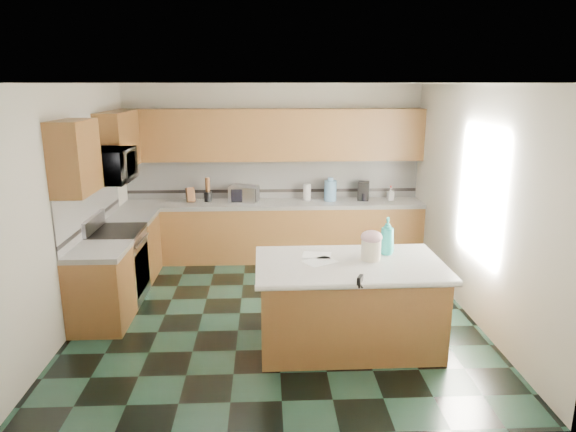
{
  "coord_description": "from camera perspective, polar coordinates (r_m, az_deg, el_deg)",
  "views": [
    {
      "loc": [
        -0.12,
        -5.74,
        2.7
      ],
      "look_at": [
        0.15,
        0.35,
        1.12
      ],
      "focal_mm": 32.0,
      "sensor_mm": 36.0,
      "label": 1
    }
  ],
  "objects": [
    {
      "name": "treat_jar_knob",
      "position": [
        5.33,
        9.29,
        -1.83
      ],
      "size": [
        0.07,
        0.03,
        0.03
      ],
      "primitive_type": "cylinder",
      "rotation": [
        0.0,
        1.57,
        0.0
      ],
      "color": "tan",
      "rests_on": "treat_jar_lid"
    },
    {
      "name": "left_counter_front",
      "position": [
        6.08,
        -20.46,
        -3.72
      ],
      "size": [
        0.64,
        0.72,
        0.06
      ],
      "primitive_type": "cube",
      "color": "white",
      "rests_on": "left_base_cab_front"
    },
    {
      "name": "water_jug",
      "position": [
        8.03,
        4.72,
        2.83
      ],
      "size": [
        0.19,
        0.19,
        0.32
      ],
      "primitive_type": "cylinder",
      "color": "#6A9FD1",
      "rests_on": "back_countertop"
    },
    {
      "name": "back_upper_cab",
      "position": [
        7.91,
        -1.68,
        9.01
      ],
      "size": [
        4.6,
        0.33,
        0.78
      ],
      "primitive_type": "cube",
      "color": "#513217",
      "rests_on": "wall_back"
    },
    {
      "name": "soap_bottle_back",
      "position": [
        8.2,
        11.32,
        2.43
      ],
      "size": [
        0.11,
        0.11,
        0.2
      ],
      "primitive_type": "imported",
      "rotation": [
        0.0,
        0.0,
        0.22
      ],
      "color": "white",
      "rests_on": "back_countertop"
    },
    {
      "name": "water_jug_neck",
      "position": [
        7.99,
        4.75,
        4.1
      ],
      "size": [
        0.09,
        0.09,
        0.05
      ],
      "primitive_type": "cylinder",
      "color": "#6A9FD1",
      "rests_on": "water_jug"
    },
    {
      "name": "clamp_handle",
      "position": [
        4.76,
        8.14,
        -7.7
      ],
      "size": [
        0.02,
        0.08,
        0.02
      ],
      "primitive_type": "cylinder",
      "rotation": [
        1.57,
        0.0,
        0.0
      ],
      "color": "black",
      "rests_on": "island_top"
    },
    {
      "name": "range_oven_door",
      "position": [
        6.83,
        -15.92,
        -5.71
      ],
      "size": [
        0.02,
        0.68,
        0.55
      ],
      "primitive_type": "cube",
      "color": "black",
      "rests_on": "range_body"
    },
    {
      "name": "back_base_cab",
      "position": [
        8.06,
        -1.59,
        -1.83
      ],
      "size": [
        4.6,
        0.6,
        0.86
      ],
      "primitive_type": "cube",
      "color": "#513217",
      "rests_on": "ground"
    },
    {
      "name": "left_backsplash",
      "position": [
        6.81,
        -21.05,
        1.13
      ],
      "size": [
        0.02,
        2.3,
        0.63
      ],
      "primitive_type": "cube",
      "color": "silver",
      "rests_on": "wall_left"
    },
    {
      "name": "coffee_carafe",
      "position": [
        8.11,
        8.41,
        2.13
      ],
      "size": [
        0.12,
        0.12,
        0.12
      ],
      "primitive_type": "cylinder",
      "color": "black",
      "rests_on": "back_countertop"
    },
    {
      "name": "left_counter_rear",
      "position": [
        7.49,
        -16.99,
        -0.09
      ],
      "size": [
        0.64,
        0.82,
        0.06
      ],
      "primitive_type": "cube",
      "color": "white",
      "rests_on": "left_base_cab_rear"
    },
    {
      "name": "back_backsplash",
      "position": [
        8.16,
        -1.66,
        4.18
      ],
      "size": [
        4.6,
        0.02,
        0.63
      ],
      "primitive_type": "cube",
      "color": "silver",
      "rests_on": "back_countertop"
    },
    {
      "name": "utensil_crock",
      "position": [
        8.05,
        -8.88,
        2.13
      ],
      "size": [
        0.12,
        0.12,
        0.15
      ],
      "primitive_type": "cylinder",
      "color": "black",
      "rests_on": "back_countertop"
    },
    {
      "name": "range_cooktop",
      "position": [
        6.76,
        -18.6,
        -1.69
      ],
      "size": [
        0.62,
        0.78,
        0.04
      ],
      "primitive_type": "cube",
      "color": "black",
      "rests_on": "range_body"
    },
    {
      "name": "soap_back_cap",
      "position": [
        8.18,
        11.36,
        3.22
      ],
      "size": [
        0.02,
        0.02,
        0.03
      ],
      "primitive_type": "cylinder",
      "color": "red",
      "rests_on": "soap_bottle_back"
    },
    {
      "name": "treat_jar_lid",
      "position": [
        5.35,
        9.27,
        -2.32
      ],
      "size": [
        0.22,
        0.22,
        0.14
      ],
      "primitive_type": "ellipsoid",
      "color": "#C796A2",
      "rests_on": "treat_jar"
    },
    {
      "name": "toaster_oven",
      "position": [
        7.97,
        -4.92,
        2.46
      ],
      "size": [
        0.48,
        0.38,
        0.24
      ],
      "primitive_type": "cube",
      "rotation": [
        0.0,
        0.0,
        -0.24
      ],
      "color": "#B7B7BC",
      "rests_on": "back_countertop"
    },
    {
      "name": "knife_block",
      "position": [
        8.05,
        -10.78,
        2.31
      ],
      "size": [
        0.17,
        0.2,
        0.24
      ],
      "primitive_type": "cube",
      "rotation": [
        -0.31,
        0.0,
        0.35
      ],
      "color": "#472814",
      "rests_on": "back_countertop"
    },
    {
      "name": "wall_right",
      "position": [
        6.38,
        20.03,
        1.43
      ],
      "size": [
        0.04,
        4.6,
        2.7
      ],
      "primitive_type": "cube",
      "color": "silver",
      "rests_on": "ground"
    },
    {
      "name": "clamp_body",
      "position": [
        4.81,
        8.01,
        -7.18
      ],
      "size": [
        0.08,
        0.11,
        0.1
      ],
      "primitive_type": "cube",
      "rotation": [
        0.0,
        0.0,
        -0.43
      ],
      "color": "black",
      "rests_on": "island_top"
    },
    {
      "name": "left_base_cab_rear",
      "position": [
        7.62,
        -16.73,
        -3.44
      ],
      "size": [
        0.6,
        0.82,
        0.86
      ],
      "primitive_type": "cube",
      "color": "#513217",
      "rests_on": "ground"
    },
    {
      "name": "treat_jar_knob_end_l",
      "position": [
        5.33,
        8.9,
        -1.84
      ],
      "size": [
        0.04,
        0.04,
        0.04
      ],
      "primitive_type": "sphere",
      "color": "tan",
      "rests_on": "treat_jar_lid"
    },
    {
      "name": "toaster_oven_door",
      "position": [
        7.84,
        -4.96,
        2.25
      ],
      "size": [
        0.38,
        0.01,
        0.2
      ],
      "primitive_type": "cube",
      "color": "black",
      "rests_on": "toaster_oven"
    },
    {
      "name": "range_backguard",
      "position": [
        6.8,
        -20.79,
        -0.73
      ],
      "size": [
        0.06,
        0.76,
        0.18
      ],
      "primitive_type": "cube",
      "color": "#B7B7BC",
      "rests_on": "range_body"
    },
    {
      "name": "left_base_cab_front",
      "position": [
        6.24,
        -20.08,
        -7.74
      ],
      "size": [
        0.6,
        0.72,
        0.86
      ],
      "primitive_type": "cube",
      "color": "#513217",
      "rests_on": "ground"
    },
    {
      "name": "ceiling",
      "position": [
        5.74,
        -1.39,
        14.54
      ],
      "size": [
        4.6,
        4.6,
        0.0
      ],
      "primitive_type": "plane",
      "color": "white",
      "rests_on": "ground"
    },
    {
      "name": "treat_jar_knob_end_r",
      "position": [
        5.34,
        9.67,
        -1.83
      ],
      "size": [
        0.04,
        0.04,
        0.04
      ],
      "primitive_type": "sphere",
      "color": "tan",
      "rests_on": "treat_jar_lid"
    },
    {
      "name": "paper_sheet_b",
      "position": [
        5.5,
        3.21,
        -4.35
      ],
      "size": [
        0.34,
        0.28,
        0.0
      ],
      "primitive_type": "cube",
      "rotation": [
        0.0,
        0.0,
        -0.18
      ],
      "color": "white",
      "rests_on": "island_top"
    },
    {
      "name": "range_handle",
      "position": [
        6.71,
        -15.89,
        -2.67
      ],
      "size": [
        0.02,
        0.66,
        0.02
      ],
      "primitive_type": "cylinder",
      "rotation": [
        1.57,
        0.0,
        0.0
      ],
      "color": "#B7B7BC",
      "rests_on": "range_body"
    },
    {
      "name": "wall_left",
      "position": [
        6.29,
        -22.95,
        0.98
      ],
      "size": [
        0.04,
        4.6,
        2.7
      ],
      "primitive_type": "cube",
      "color": "silver",
      "rests_on": "ground"
    },
    {
      "name": "back_countertop",
      "position": [
        7.95,
        -1.61,
        1.36
      ],
      "size": [
        4.6,
        0.64,
        0.06
      ],
      "primitive_type": "cube",
      "color": "white",
      "rests_on": "back_base_cab"
    },
    {
      "name": "wall_back",
      "position": [
        8.17,
        -1.67,
        5.01
      ],
      "size": [
        4.6,
        0.04,
        2.7
      ],
      "primitive_type": "cube",
      "color": "silver",
      "rests_on": "ground"
    },
    {
      "name": "window_light_proxy",
      "position": [
        6.16,
        20.58,
        2.37
      ],
      "size": [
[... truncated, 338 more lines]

